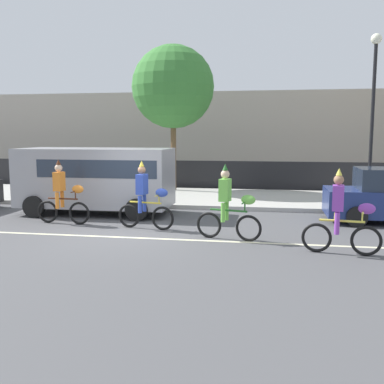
{
  "coord_description": "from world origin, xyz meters",
  "views": [
    {
      "loc": [
        3.74,
        -11.38,
        2.67
      ],
      "look_at": [
        1.58,
        1.2,
        1.0
      ],
      "focal_mm": 42.0,
      "sensor_mm": 36.0,
      "label": 1
    }
  ],
  "objects_px": {
    "parade_cyclist_cobalt": "(146,199)",
    "parade_cyclist_purple": "(343,217)",
    "parade_cyclist_orange": "(63,196)",
    "parked_van_grey": "(98,176)",
    "street_lamp_post": "(374,95)",
    "parade_cyclist_lime": "(229,207)"
  },
  "relations": [
    {
      "from": "parade_cyclist_cobalt",
      "to": "parade_cyclist_purple",
      "type": "bearing_deg",
      "value": -20.12
    },
    {
      "from": "parade_cyclist_orange",
      "to": "parade_cyclist_purple",
      "type": "distance_m",
      "value": 7.92
    },
    {
      "from": "parade_cyclist_purple",
      "to": "parked_van_grey",
      "type": "bearing_deg",
      "value": 151.57
    },
    {
      "from": "parade_cyclist_cobalt",
      "to": "parked_van_grey",
      "type": "relative_size",
      "value": 0.38
    },
    {
      "from": "parade_cyclist_orange",
      "to": "parade_cyclist_cobalt",
      "type": "distance_m",
      "value": 2.63
    },
    {
      "from": "parade_cyclist_orange",
      "to": "parade_cyclist_cobalt",
      "type": "bearing_deg",
      "value": -6.65
    },
    {
      "from": "parade_cyclist_cobalt",
      "to": "street_lamp_post",
      "type": "distance_m",
      "value": 8.76
    },
    {
      "from": "parade_cyclist_orange",
      "to": "parade_cyclist_cobalt",
      "type": "xyz_separation_m",
      "value": [
        2.62,
        -0.31,
        0.0
      ]
    },
    {
      "from": "parade_cyclist_orange",
      "to": "parked_van_grey",
      "type": "distance_m",
      "value": 1.87
    },
    {
      "from": "parade_cyclist_orange",
      "to": "parade_cyclist_lime",
      "type": "height_order",
      "value": "same"
    },
    {
      "from": "parade_cyclist_lime",
      "to": "street_lamp_post",
      "type": "relative_size",
      "value": 0.33
    },
    {
      "from": "parade_cyclist_lime",
      "to": "parade_cyclist_purple",
      "type": "distance_m",
      "value": 2.76
    },
    {
      "from": "parade_cyclist_purple",
      "to": "parade_cyclist_cobalt",
      "type": "bearing_deg",
      "value": 159.88
    },
    {
      "from": "parade_cyclist_cobalt",
      "to": "parade_cyclist_lime",
      "type": "relative_size",
      "value": 1.0
    },
    {
      "from": "parade_cyclist_orange",
      "to": "parade_cyclist_lime",
      "type": "bearing_deg",
      "value": -13.44
    },
    {
      "from": "parade_cyclist_cobalt",
      "to": "parade_cyclist_purple",
      "type": "height_order",
      "value": "same"
    },
    {
      "from": "street_lamp_post",
      "to": "parade_cyclist_lime",
      "type": "bearing_deg",
      "value": -129.57
    },
    {
      "from": "parade_cyclist_cobalt",
      "to": "parked_van_grey",
      "type": "height_order",
      "value": "parked_van_grey"
    },
    {
      "from": "parade_cyclist_orange",
      "to": "parked_van_grey",
      "type": "xyz_separation_m",
      "value": [
        0.39,
        1.77,
        0.44
      ]
    },
    {
      "from": "parade_cyclist_purple",
      "to": "parked_van_grey",
      "type": "xyz_separation_m",
      "value": [
        -7.23,
        3.91,
        0.44
      ]
    },
    {
      "from": "street_lamp_post",
      "to": "parade_cyclist_purple",
      "type": "bearing_deg",
      "value": -106.31
    },
    {
      "from": "parked_van_grey",
      "to": "parade_cyclist_cobalt",
      "type": "bearing_deg",
      "value": -43.1
    }
  ]
}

